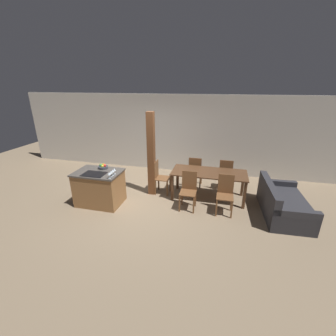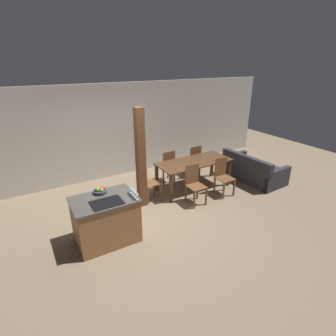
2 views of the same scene
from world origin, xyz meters
The scene contains 16 objects.
ground_plane centered at (0.00, 0.00, 0.00)m, with size 16.00×16.00×0.00m, color #847056.
wall_back centered at (0.00, 2.54, 1.35)m, with size 11.20×0.08×2.70m.
kitchen_island centered at (-1.12, -0.38, 0.46)m, with size 1.18×0.83×0.92m.
fruit_bowl centered at (-1.10, -0.13, 0.96)m, with size 0.26×0.26×0.11m.
wine_glass_near centered at (-0.61, -0.72, 1.04)m, with size 0.08×0.08×0.16m.
wine_glass_middle centered at (-0.61, -0.63, 1.04)m, with size 0.08×0.08×0.16m.
wine_glass_far centered at (-0.61, -0.54, 1.04)m, with size 0.08×0.08×0.16m.
wine_glass_end centered at (-0.61, -0.45, 1.04)m, with size 0.08×0.08×0.16m.
dining_table centered at (1.65, 0.61, 0.68)m, with size 2.01×0.86×0.78m.
dining_chair_near_left centered at (1.20, -0.05, 0.51)m, with size 0.40×0.40×0.97m.
dining_chair_near_right centered at (2.10, -0.05, 0.51)m, with size 0.40×0.40×0.97m.
dining_chair_far_left centered at (1.20, 1.26, 0.51)m, with size 0.40×0.40×0.97m.
dining_chair_far_right centered at (2.10, 1.26, 0.51)m, with size 0.40×0.40×0.97m.
dining_chair_head_end centered at (0.27, 0.61, 0.51)m, with size 0.40×0.40×0.97m.
couch centered at (3.48, 0.18, 0.27)m, with size 1.03×1.75×0.80m.
timber_post centered at (0.05, 0.49, 1.18)m, with size 0.19×0.19×2.35m.
Camera 1 is at (1.92, -5.14, 3.04)m, focal length 24.00 mm.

